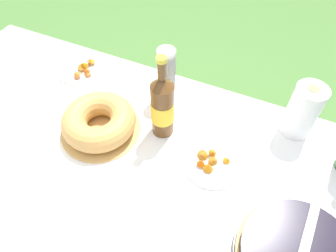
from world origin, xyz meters
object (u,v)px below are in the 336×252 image
cup_stack (166,74)px  cider_bottle_amber (162,107)px  snack_plate_left (212,163)px  paper_towel_roll (303,111)px  bundt_cake (99,122)px  snack_plate_right (82,69)px

cup_stack → cider_bottle_amber: bearing=-69.1°
cup_stack → snack_plate_left: cup_stack is taller
snack_plate_left → paper_towel_roll: bearing=50.5°
bundt_cake → paper_towel_roll: bearing=25.0°
bundt_cake → paper_towel_roll: size_ratio=1.43×
cup_stack → paper_towel_roll: 0.52m
cider_bottle_amber → snack_plate_left: 0.26m
cider_bottle_amber → snack_plate_left: size_ratio=1.73×
bundt_cake → cup_stack: (0.15, 0.28, 0.06)m
snack_plate_right → paper_towel_roll: 0.94m
cup_stack → paper_towel_roll: (0.52, 0.03, -0.01)m
bundt_cake → paper_towel_roll: paper_towel_roll is taller
cider_bottle_amber → paper_towel_roll: (0.45, 0.21, -0.02)m
bundt_cake → snack_plate_right: bundt_cake is taller
snack_plate_left → paper_towel_roll: 0.38m
snack_plate_right → cider_bottle_amber: bearing=-17.9°
cup_stack → snack_plate_left: bearing=-40.8°
cup_stack → snack_plate_right: bearing=-177.0°
snack_plate_left → snack_plate_right: size_ratio=0.93×
cup_stack → paper_towel_roll: cup_stack is taller
snack_plate_left → bundt_cake: bearing=-176.3°
cup_stack → cider_bottle_amber: cider_bottle_amber is taller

